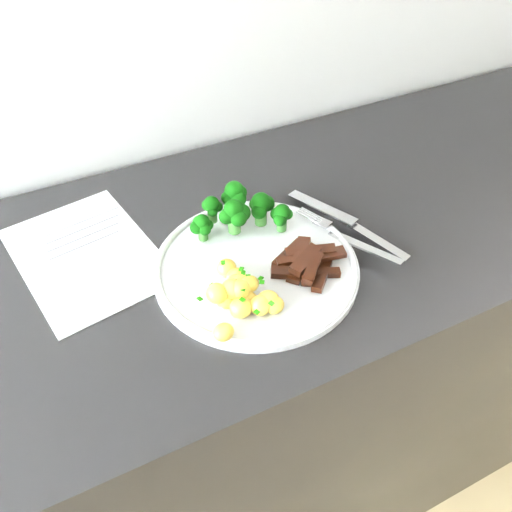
# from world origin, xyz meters

# --- Properties ---
(counter) EXTENTS (2.30, 0.58, 0.86)m
(counter) POSITION_xyz_m (0.00, 1.68, 0.43)
(counter) COLOR black
(counter) RESTS_ON ground
(recipe_paper) EXTENTS (0.24, 0.30, 0.00)m
(recipe_paper) POSITION_xyz_m (-0.16, 1.77, 0.87)
(recipe_paper) COLOR white
(recipe_paper) RESTS_ON counter
(plate) EXTENTS (0.31, 0.31, 0.02)m
(plate) POSITION_xyz_m (0.06, 1.62, 0.87)
(plate) COLOR white
(plate) RESTS_ON counter
(broccoli) EXTENTS (0.16, 0.11, 0.07)m
(broccoli) POSITION_xyz_m (0.07, 1.71, 0.91)
(broccoli) COLOR #2E6021
(broccoli) RESTS_ON plate
(potatoes) EXTENTS (0.11, 0.13, 0.04)m
(potatoes) POSITION_xyz_m (0.01, 1.57, 0.89)
(potatoes) COLOR #FFCC4C
(potatoes) RESTS_ON plate
(beef_strips) EXTENTS (0.12, 0.12, 0.03)m
(beef_strips) POSITION_xyz_m (0.12, 1.58, 0.89)
(beef_strips) COLOR black
(beef_strips) RESTS_ON plate
(fork) EXTENTS (0.09, 0.19, 0.02)m
(fork) POSITION_xyz_m (0.21, 1.60, 0.88)
(fork) COLOR silver
(fork) RESTS_ON plate
(knife) EXTENTS (0.10, 0.23, 0.03)m
(knife) POSITION_xyz_m (0.25, 1.62, 0.87)
(knife) COLOR silver
(knife) RESTS_ON plate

